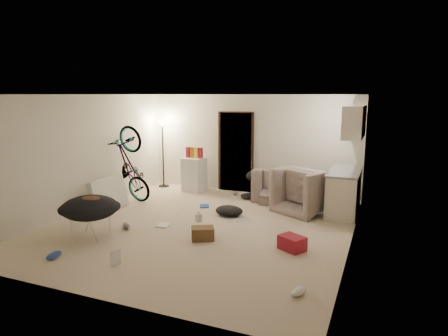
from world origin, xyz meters
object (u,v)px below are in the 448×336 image
at_px(floor_lamp, 163,139).
at_px(juicer, 199,217).
at_px(sofa, 296,190).
at_px(armchair, 309,195).
at_px(tv_box, 109,194).
at_px(drink_case_a, 203,233).
at_px(drink_case_b, 292,243).
at_px(kitchen_counter, 344,192).
at_px(bicycle, 130,182).
at_px(saucer_chair, 90,213).
at_px(mini_fridge, 194,174).

bearing_deg(floor_lamp, juicer, -46.95).
xyz_separation_m(sofa, armchair, (0.43, -0.60, 0.06)).
xyz_separation_m(tv_box, drink_case_a, (2.64, -0.81, -0.25)).
bearing_deg(floor_lamp, drink_case_b, -36.38).
bearing_deg(kitchen_counter, bicycle, -167.89).
distance_m(floor_lamp, juicer, 3.47).
bearing_deg(saucer_chair, mini_fridge, 88.11).
distance_m(kitchen_counter, drink_case_b, 2.59).
relative_size(armchair, bicycle, 0.58).
bearing_deg(drink_case_a, juicer, 91.21).
bearing_deg(armchair, mini_fridge, 16.45).
distance_m(tv_box, drink_case_b, 4.25).
distance_m(kitchen_counter, juicer, 3.15).
distance_m(bicycle, juicer, 2.26).
distance_m(armchair, drink_case_b, 2.37).
relative_size(tv_box, juicer, 5.19).
relative_size(kitchen_counter, sofa, 0.76).
height_order(sofa, juicer, sofa).
xyz_separation_m(floor_lamp, bicycle, (0.10, -1.66, -0.82)).
xyz_separation_m(mini_fridge, drink_case_b, (3.30, -3.06, -0.32)).
bearing_deg(drink_case_b, drink_case_a, -145.67).
bearing_deg(drink_case_a, tv_box, 134.37).
distance_m(floor_lamp, mini_fridge, 1.32).
xyz_separation_m(floor_lamp, juicer, (2.21, -2.37, -1.22)).
distance_m(sofa, drink_case_b, 3.02).
bearing_deg(mini_fridge, saucer_chair, -88.62).
bearing_deg(bicycle, mini_fridge, -21.54).
height_order(bicycle, juicer, bicycle).
xyz_separation_m(kitchen_counter, bicycle, (-4.73, -1.01, 0.04)).
relative_size(mini_fridge, drink_case_a, 2.25).
distance_m(drink_case_b, juicer, 2.22).
distance_m(floor_lamp, kitchen_counter, 4.95).
height_order(bicycle, saucer_chair, bicycle).
height_order(floor_lamp, juicer, floor_lamp).
bearing_deg(juicer, floor_lamp, 133.05).
bearing_deg(armchair, kitchen_counter, -138.88).
bearing_deg(floor_lamp, armchair, -10.99).
distance_m(floor_lamp, drink_case_b, 5.46).
bearing_deg(juicer, drink_case_b, -20.80).
relative_size(floor_lamp, drink_case_a, 4.66).
bearing_deg(saucer_chair, floor_lamp, 102.35).
xyz_separation_m(armchair, mini_fridge, (-3.13, 0.70, 0.09)).
relative_size(sofa, juicer, 9.21).
xyz_separation_m(armchair, drink_case_a, (-1.39, -2.48, -0.24)).
height_order(kitchen_counter, armchair, kitchen_counter).
distance_m(kitchen_counter, sofa, 1.23).
xyz_separation_m(mini_fridge, tv_box, (-0.89, -2.37, -0.07)).
distance_m(mini_fridge, juicer, 2.60).
height_order(floor_lamp, armchair, floor_lamp).
bearing_deg(drink_case_b, armchair, 123.65).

